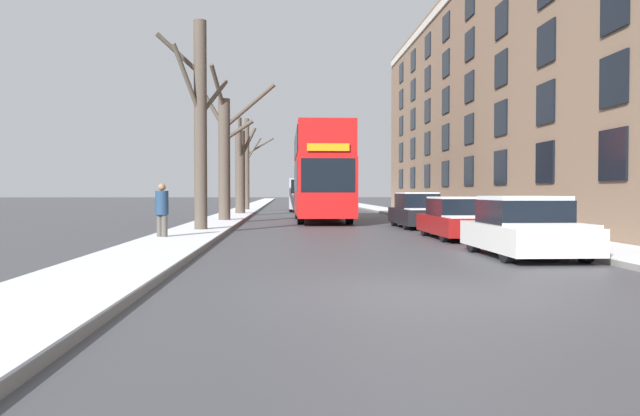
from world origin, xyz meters
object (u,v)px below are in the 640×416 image
Objects in this scene: parked_car_1 at (458,219)px; pedestrian_left_sidewalk at (162,210)px; double_decker_bus at (321,170)px; bare_tree_left_0 at (200,123)px; bare_tree_left_3 at (248,163)px; parked_car_0 at (525,229)px; bare_tree_left_1 at (225,152)px; parked_car_2 at (417,212)px; oncoming_van at (303,194)px; bare_tree_left_2 at (241,169)px.

pedestrian_left_sidewalk is (-9.15, -0.84, 0.34)m from parked_car_1.
double_decker_bus is at bearing 106.82° from parked_car_1.
bare_tree_left_0 is 9.60m from parked_car_1.
bare_tree_left_3 reaches higher than parked_car_0.
parked_car_1 is (0.00, 5.57, -0.02)m from parked_car_0.
bare_tree_left_3 is 16.69m from double_decker_bus.
bare_tree_left_1 is 0.70× the size of double_decker_bus.
parked_car_2 is (-0.00, 11.65, 0.03)m from parked_car_0.
bare_tree_left_3 is 1.53× the size of parked_car_2.
bare_tree_left_0 reaches higher than oncoming_van.
parked_car_1 is (8.33, -10.31, -2.77)m from bare_tree_left_1.
parked_car_2 reaches higher than parked_car_1.
bare_tree_left_2 is 1.53× the size of parked_car_0.
bare_tree_left_3 is at bearing 103.92° from parked_car_0.
parked_car_0 is 5.57m from parked_car_1.
bare_tree_left_3 is at bearing 115.38° from pedestrian_left_sidewalk.
oncoming_van is (-0.48, 15.85, -1.29)m from double_decker_bus.
bare_tree_left_1 reaches higher than pedestrian_left_sidewalk.
pedestrian_left_sidewalk reaches higher than parked_car_1.
bare_tree_left_0 is 4.33× the size of pedestrian_left_sidewalk.
oncoming_van is at bearing 91.75° from double_decker_bus.
parked_car_0 is 0.85× the size of parked_car_2.
bare_tree_left_1 is 1.85× the size of parked_car_0.
oncoming_van is at bearing 64.05° from bare_tree_left_2.
oncoming_van is (4.19, 17.64, -2.06)m from bare_tree_left_1.
bare_tree_left_0 is 1.47× the size of oncoming_van.
parked_car_0 is 0.76× the size of oncoming_van.
bare_tree_left_1 is 1.21× the size of bare_tree_left_2.
bare_tree_left_0 is at bearing 161.23° from parked_car_1.
double_decker_bus is at bearing -73.67° from bare_tree_left_3.
bare_tree_left_0 is 1.08× the size of bare_tree_left_3.
parked_car_1 is 0.94× the size of parked_car_2.
parked_car_1 is 28.26m from oncoming_van.
bare_tree_left_0 reaches higher than pedestrian_left_sidewalk.
bare_tree_left_0 is 10.50m from double_decker_bus.
bare_tree_left_3 reaches higher than pedestrian_left_sidewalk.
parked_car_1 is at bearing -18.77° from bare_tree_left_0.
bare_tree_left_2 is at bearing -89.48° from bare_tree_left_3.
oncoming_van reaches higher than parked_car_2.
parked_car_0 is (8.26, -25.05, -2.27)m from bare_tree_left_2.
parked_car_2 is 11.47m from pedestrian_left_sidewalk.
bare_tree_left_1 is at bearing 153.08° from parked_car_2.
double_decker_bus is at bearing -88.25° from oncoming_van.
bare_tree_left_1 is 13.54m from parked_car_1.
oncoming_van is at bearing -1.90° from bare_tree_left_3.
bare_tree_left_3 reaches higher than double_decker_bus.
bare_tree_left_2 is at bearing 112.99° from parked_car_1.
bare_tree_left_1 is 1.58× the size of parked_car_2.
parked_car_0 is 0.90× the size of parked_car_1.
oncoming_van reaches higher than parked_car_1.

